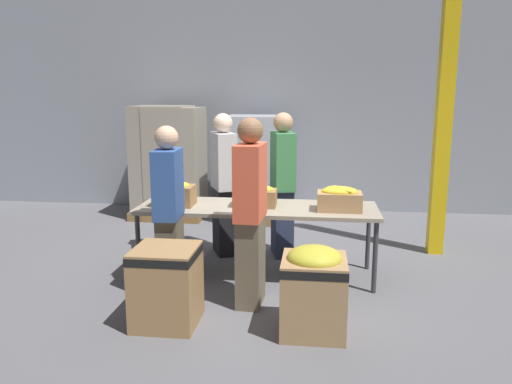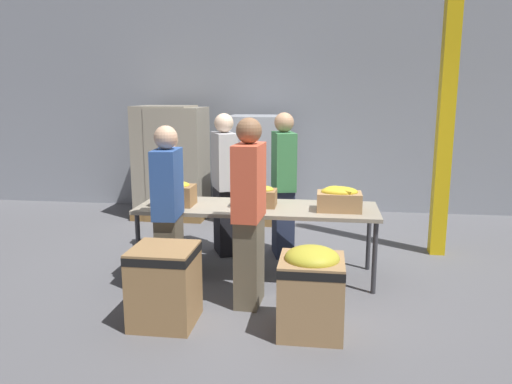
{
  "view_description": "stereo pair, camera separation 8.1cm",
  "coord_description": "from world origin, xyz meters",
  "views": [
    {
      "loc": [
        0.63,
        -5.21,
        1.99
      ],
      "look_at": [
        -0.02,
        0.06,
        0.93
      ],
      "focal_mm": 35.0,
      "sensor_mm": 36.0,
      "label": 1
    },
    {
      "loc": [
        0.71,
        -5.19,
        1.99
      ],
      "look_at": [
        -0.02,
        0.06,
        0.93
      ],
      "focal_mm": 35.0,
      "sensor_mm": 36.0,
      "label": 2
    }
  ],
  "objects": [
    {
      "name": "sorting_table",
      "position": [
        0.0,
        0.0,
        0.73
      ],
      "size": [
        2.57,
        0.82,
        0.78
      ],
      "color": "#9E937F",
      "rests_on": "ground_plane"
    },
    {
      "name": "pallet_stack_0",
      "position": [
        -0.33,
        2.48,
        0.81
      ],
      "size": [
        0.95,
        0.95,
        1.64
      ],
      "color": "olive",
      "rests_on": "ground_plane"
    },
    {
      "name": "pallet_stack_2",
      "position": [
        -1.62,
        2.5,
        0.87
      ],
      "size": [
        0.91,
        0.91,
        1.76
      ],
      "color": "olive",
      "rests_on": "ground_plane"
    },
    {
      "name": "volunteer_3",
      "position": [
        0.03,
        -0.76,
        0.88
      ],
      "size": [
        0.26,
        0.49,
        1.77
      ],
      "rotation": [
        0.0,
        0.0,
        1.51
      ],
      "color": "#6B604C",
      "rests_on": "ground_plane"
    },
    {
      "name": "wall_back",
      "position": [
        0.0,
        3.29,
        2.0
      ],
      "size": [
        16.0,
        0.08,
        4.0
      ],
      "color": "#9399A3",
      "rests_on": "ground_plane"
    },
    {
      "name": "volunteer_0",
      "position": [
        0.22,
        0.75,
        0.87
      ],
      "size": [
        0.35,
        0.51,
        1.76
      ],
      "rotation": [
        0.0,
        0.0,
        -1.32
      ],
      "color": "#2D3856",
      "rests_on": "ground_plane"
    },
    {
      "name": "pallet_stack_1",
      "position": [
        -1.83,
        2.53,
        0.88
      ],
      "size": [
        0.95,
        0.95,
        1.78
      ],
      "color": "olive",
      "rests_on": "ground_plane"
    },
    {
      "name": "banana_box_2",
      "position": [
        0.87,
        -0.08,
        0.91
      ],
      "size": [
        0.45,
        0.3,
        0.25
      ],
      "color": "tan",
      "rests_on": "sorting_table"
    },
    {
      "name": "support_pillar",
      "position": [
        2.13,
        1.07,
        2.0
      ],
      "size": [
        0.18,
        0.18,
        4.0
      ],
      "color": "yellow",
      "rests_on": "ground_plane"
    },
    {
      "name": "donation_bin_1",
      "position": [
        0.63,
        -1.26,
        0.4
      ],
      "size": [
        0.54,
        0.54,
        0.75
      ],
      "color": "tan",
      "rests_on": "ground_plane"
    },
    {
      "name": "donation_bin_0",
      "position": [
        -0.64,
        -1.26,
        0.37
      ],
      "size": [
        0.54,
        0.54,
        0.69
      ],
      "color": "#A37A4C",
      "rests_on": "ground_plane"
    },
    {
      "name": "banana_box_1",
      "position": [
        -0.02,
        0.01,
        0.9
      ],
      "size": [
        0.44,
        0.28,
        0.25
      ],
      "color": "olive",
      "rests_on": "sorting_table"
    },
    {
      "name": "volunteer_2",
      "position": [
        -0.51,
        0.73,
        0.87
      ],
      "size": [
        0.4,
        0.52,
        1.74
      ],
      "rotation": [
        0.0,
        0.0,
        -1.15
      ],
      "color": "black",
      "rests_on": "ground_plane"
    },
    {
      "name": "volunteer_4",
      "position": [
        -1.15,
        0.6,
        0.76
      ],
      "size": [
        0.35,
        0.46,
        1.52
      ],
      "rotation": [
        0.0,
        0.0,
        -1.15
      ],
      "color": "#2D3856",
      "rests_on": "ground_plane"
    },
    {
      "name": "banana_box_0",
      "position": [
        -0.9,
        -0.06,
        0.92
      ],
      "size": [
        0.42,
        0.3,
        0.28
      ],
      "color": "olive",
      "rests_on": "sorting_table"
    },
    {
      "name": "ground_plane",
      "position": [
        0.0,
        0.0,
        0.0
      ],
      "size": [
        30.0,
        30.0,
        0.0
      ],
      "primitive_type": "plane",
      "color": "slate"
    },
    {
      "name": "volunteer_1",
      "position": [
        -0.79,
        -0.64,
        0.84
      ],
      "size": [
        0.26,
        0.47,
        1.68
      ],
      "rotation": [
        0.0,
        0.0,
        1.65
      ],
      "color": "#6B604C",
      "rests_on": "ground_plane"
    }
  ]
}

